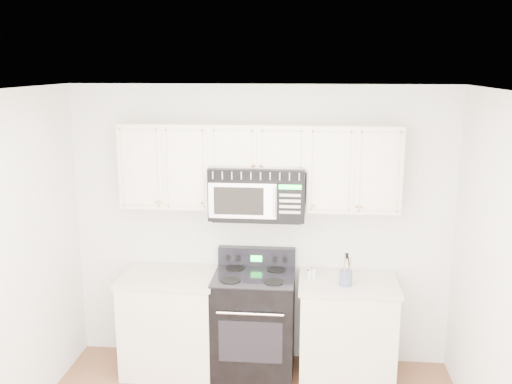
# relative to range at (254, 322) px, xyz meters

# --- Properties ---
(room) EXTENTS (3.51, 3.51, 2.61)m
(room) POSITION_rel_range_xyz_m (0.03, -1.45, 0.82)
(room) COLOR brown
(room) RESTS_ON ground
(base_cabinet_left) EXTENTS (0.86, 0.65, 0.92)m
(base_cabinet_left) POSITION_rel_range_xyz_m (-0.77, -0.01, -0.06)
(base_cabinet_left) COLOR white
(base_cabinet_left) RESTS_ON ground
(base_cabinet_right) EXTENTS (0.86, 0.65, 0.92)m
(base_cabinet_right) POSITION_rel_range_xyz_m (0.83, -0.01, -0.06)
(base_cabinet_right) COLOR white
(base_cabinet_right) RESTS_ON ground
(range) EXTENTS (0.72, 0.66, 1.11)m
(range) POSITION_rel_range_xyz_m (0.00, 0.00, 0.00)
(range) COLOR black
(range) RESTS_ON ground
(upper_cabinets) EXTENTS (2.44, 0.37, 0.75)m
(upper_cabinets) POSITION_rel_range_xyz_m (0.03, 0.14, 1.45)
(upper_cabinets) COLOR white
(upper_cabinets) RESTS_ON ground
(microwave) EXTENTS (0.83, 0.46, 0.46)m
(microwave) POSITION_rel_range_xyz_m (0.03, 0.09, 1.19)
(microwave) COLOR black
(microwave) RESTS_ON ground
(utensil_crock) EXTENTS (0.11, 0.11, 0.29)m
(utensil_crock) POSITION_rel_range_xyz_m (0.80, -0.12, 0.51)
(utensil_crock) COLOR slate
(utensil_crock) RESTS_ON base_cabinet_right
(shaker_salt) EXTENTS (0.04, 0.04, 0.09)m
(shaker_salt) POSITION_rel_range_xyz_m (0.49, -0.00, 0.48)
(shaker_salt) COLOR silver
(shaker_salt) RESTS_ON base_cabinet_right
(shaker_pepper) EXTENTS (0.05, 0.05, 0.11)m
(shaker_pepper) POSITION_rel_range_xyz_m (0.53, 0.02, 0.49)
(shaker_pepper) COLOR silver
(shaker_pepper) RESTS_ON base_cabinet_right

